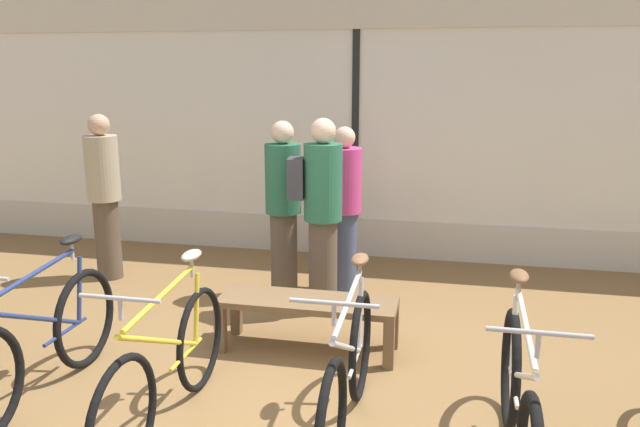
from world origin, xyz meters
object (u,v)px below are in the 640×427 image
(bicycle_left, at_px, (40,344))
(customer_near_rack, at_px, (321,210))
(customer_mid_floor, at_px, (283,206))
(bicycle_center_right, at_px, (348,375))
(bicycle_right, at_px, (519,406))
(bicycle_center_left, at_px, (168,367))
(customer_by_window, at_px, (104,194))
(customer_near_bench, at_px, (344,206))
(display_bench, at_px, (308,308))

(bicycle_left, relative_size, customer_near_rack, 1.03)
(customer_near_rack, bearing_deg, customer_mid_floor, 143.66)
(bicycle_center_right, relative_size, bicycle_right, 0.98)
(bicycle_center_left, bearing_deg, customer_mid_floor, 87.94)
(bicycle_center_right, height_order, customer_mid_floor, customer_mid_floor)
(customer_by_window, height_order, customer_mid_floor, customer_by_window)
(bicycle_center_left, xyz_separation_m, customer_near_rack, (0.53, 2.06, 0.56))
(bicycle_center_right, relative_size, customer_near_rack, 0.99)
(bicycle_center_left, bearing_deg, bicycle_right, -0.64)
(bicycle_center_left, height_order, customer_near_bench, customer_near_bench)
(customer_near_rack, bearing_deg, bicycle_right, -53.54)
(display_bench, relative_size, customer_near_bench, 0.85)
(customer_by_window, xyz_separation_m, customer_mid_floor, (1.95, -0.11, -0.01))
(bicycle_left, height_order, customer_mid_floor, customer_mid_floor)
(bicycle_center_left, height_order, bicycle_right, bicycle_right)
(bicycle_center_right, relative_size, customer_mid_floor, 1.03)
(customer_mid_floor, bearing_deg, customer_near_rack, -36.34)
(bicycle_left, bearing_deg, bicycle_center_right, 0.07)
(bicycle_left, xyz_separation_m, customer_near_bench, (1.60, 2.54, 0.46))
(bicycle_right, distance_m, customer_mid_floor, 3.15)
(bicycle_left, distance_m, customer_near_rack, 2.51)
(bicycle_center_right, bearing_deg, bicycle_right, -8.63)
(bicycle_left, bearing_deg, customer_mid_floor, 64.95)
(bicycle_center_right, distance_m, customer_near_bench, 2.63)
(customer_mid_floor, height_order, customer_near_bench, customer_mid_floor)
(bicycle_left, relative_size, bicycle_right, 1.01)
(bicycle_right, distance_m, display_bench, 1.94)
(display_bench, relative_size, customer_near_rack, 0.79)
(customer_near_bench, bearing_deg, bicycle_center_right, -79.36)
(display_bench, height_order, customer_near_bench, customer_near_bench)
(bicycle_left, distance_m, customer_mid_floor, 2.55)
(bicycle_center_right, distance_m, display_bench, 1.22)
(customer_near_bench, bearing_deg, customer_near_rack, -99.17)
(display_bench, xyz_separation_m, customer_near_bench, (0.03, 1.43, 0.51))
(bicycle_center_left, relative_size, display_bench, 1.26)
(bicycle_left, distance_m, bicycle_right, 3.04)
(customer_mid_floor, bearing_deg, bicycle_right, -50.56)
(bicycle_center_right, bearing_deg, customer_near_bench, 100.64)
(customer_mid_floor, relative_size, customer_near_bench, 1.04)
(customer_near_bench, bearing_deg, bicycle_right, -61.84)
(bicycle_center_left, distance_m, customer_mid_floor, 2.44)
(bicycle_center_right, bearing_deg, display_bench, 114.67)
(bicycle_center_right, bearing_deg, customer_by_window, 141.45)
(bicycle_right, relative_size, customer_by_window, 1.04)
(bicycle_right, xyz_separation_m, customer_mid_floor, (-1.98, 2.41, 0.50))
(display_bench, distance_m, customer_mid_floor, 1.37)
(bicycle_left, bearing_deg, display_bench, 35.48)
(customer_by_window, distance_m, customer_near_bench, 2.50)
(bicycle_right, relative_size, customer_near_bench, 1.09)
(display_bench, distance_m, customer_near_bench, 1.52)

